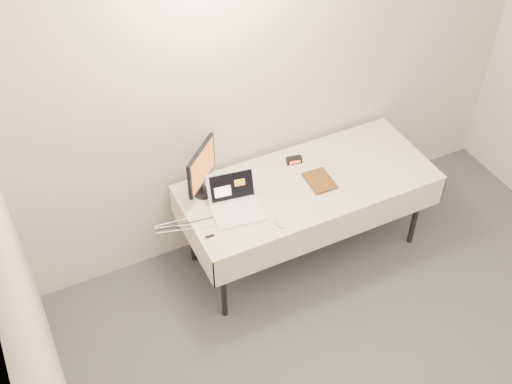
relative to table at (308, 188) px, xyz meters
name	(u,v)px	position (x,y,z in m)	size (l,w,h in m)	color
back_wall	(282,78)	(0.00, 0.45, 0.67)	(4.00, 0.10, 2.70)	beige
table	(308,188)	(0.00, 0.00, 0.00)	(1.86, 0.81, 0.74)	black
laptop	(236,202)	(-0.59, -0.02, 0.12)	(0.39, 0.37, 0.23)	white
monitor	(201,168)	(-0.73, 0.22, 0.30)	(0.30, 0.29, 0.40)	black
book	(310,173)	(-0.02, -0.04, 0.18)	(0.18, 0.02, 0.24)	#8F511A
alarm_clock	(294,160)	(0.01, 0.23, 0.09)	(0.12, 0.07, 0.05)	black
clicker	(280,224)	(-0.40, -0.30, 0.07)	(0.04, 0.08, 0.02)	#BABABC
paper_form	(354,175)	(0.34, -0.08, 0.06)	(0.12, 0.30, 0.00)	#BCDFB2
usb_dongle	(210,236)	(-0.86, -0.19, 0.07)	(0.06, 0.02, 0.01)	black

